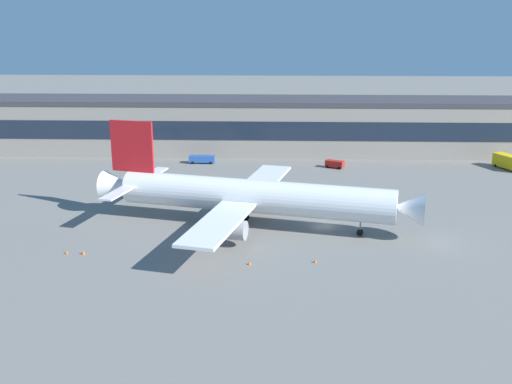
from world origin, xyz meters
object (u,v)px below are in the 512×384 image
Objects in this scene: fuel_truck at (509,161)px; belt_loader at (202,159)px; airliner at (250,196)px; traffic_cone_0 at (83,252)px; traffic_cone_2 at (249,263)px; traffic_cone_3 at (67,252)px; follow_me_car at (335,164)px; traffic_cone_1 at (315,261)px.

fuel_truck is 1.38× the size of belt_loader.
airliner reaches higher than traffic_cone_0.
traffic_cone_2 is 28.35m from traffic_cone_3.
belt_loader is at bearing 80.20° from traffic_cone_0.
follow_me_car reaches higher than traffic_cone_0.
belt_loader is (-74.68, 3.31, -0.73)m from fuel_truck.
traffic_cone_0 reaches higher than traffic_cone_2.
belt_loader reaches higher than traffic_cone_1.
traffic_cone_3 is (-37.81, 2.15, 0.00)m from traffic_cone_1.
follow_me_car is at bearing 81.97° from traffic_cone_1.
follow_me_car reaches higher than traffic_cone_1.
traffic_cone_2 is at bearing -106.63° from follow_me_car.
fuel_truck is at bearing 0.78° from follow_me_car.
airliner is 99.08× the size of traffic_cone_3.
airliner reaches higher than fuel_truck.
fuel_truck reaches higher than traffic_cone_2.
fuel_truck is 12.75× the size of traffic_cone_0.
traffic_cone_1 is 9.71m from traffic_cone_2.
airliner reaches higher than follow_me_car.
fuel_truck is at bearing 33.21° from traffic_cone_3.
belt_loader is 67.63m from traffic_cone_1.
follow_me_car is (-41.68, -0.57, -0.79)m from fuel_truck.
traffic_cone_2 is (-17.98, -60.18, -0.79)m from follow_me_car.
fuel_truck is at bearing 45.52° from traffic_cone_2.
airliner reaches higher than traffic_cone_2.
follow_me_car is 33.24m from belt_loader.
airliner is at bearing -72.92° from belt_loader.
traffic_cone_3 is at bearing 176.75° from traffic_cone_1.
fuel_truck is 74.76m from belt_loader.
traffic_cone_0 is (-43.54, -57.08, -0.74)m from follow_me_car.
traffic_cone_1 is (35.21, -2.00, -0.06)m from traffic_cone_0.
traffic_cone_0 reaches higher than traffic_cone_3.
belt_loader is 11.34× the size of traffic_cone_1.
airliner is 29.10m from traffic_cone_0.
traffic_cone_0 is 1.17× the size of traffic_cone_2.
fuel_truck reaches higher than traffic_cone_0.
fuel_truck is 77.85m from traffic_cone_1.
traffic_cone_2 reaches higher than traffic_cone_3.
traffic_cone_0 is at bearing -3.35° from traffic_cone_3.
traffic_cone_1 is (-50.01, -59.64, -1.60)m from fuel_truck.
belt_loader is 61.87m from traffic_cone_0.
fuel_truck is at bearing 35.76° from airliner.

